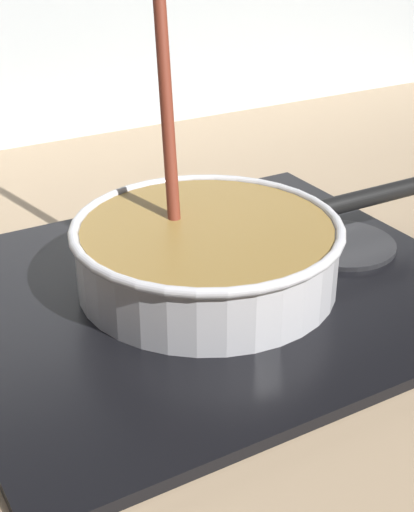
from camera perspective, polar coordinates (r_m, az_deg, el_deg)
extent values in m
cube|color=#9E8466|center=(0.66, 2.80, -13.07)|extent=(2.40, 1.60, 0.04)
cube|color=black|center=(0.80, 0.00, -2.59)|extent=(0.56, 0.48, 0.01)
torus|color=#592D0C|center=(0.79, 0.00, -1.96)|extent=(0.18, 0.18, 0.01)
cylinder|color=#262628|center=(0.89, 10.45, 0.93)|extent=(0.13, 0.13, 0.01)
cylinder|color=silver|center=(0.78, 0.00, 0.00)|extent=(0.28, 0.28, 0.07)
cylinder|color=olive|center=(0.78, 0.00, 0.26)|extent=(0.27, 0.27, 0.06)
torus|color=silver|center=(0.77, 0.00, 2.31)|extent=(0.29, 0.29, 0.01)
cylinder|color=black|center=(0.89, 12.51, 4.50)|extent=(0.16, 0.02, 0.02)
cylinder|color=#EDD88C|center=(0.77, -5.19, 1.55)|extent=(0.03, 0.03, 0.01)
cylinder|color=#E5CC7A|center=(0.79, 6.19, 2.32)|extent=(0.03, 0.03, 0.01)
cylinder|color=beige|center=(0.74, -1.17, 0.38)|extent=(0.03, 0.03, 0.01)
cylinder|color=#EDD88C|center=(0.80, 0.99, 2.74)|extent=(0.03, 0.03, 0.01)
cylinder|color=#EDD88C|center=(0.69, -5.45, -1.79)|extent=(0.03, 0.03, 0.01)
cylinder|color=beige|center=(0.79, 3.37, 2.31)|extent=(0.03, 0.03, 0.01)
cylinder|color=#EDD88C|center=(0.71, 4.81, -0.69)|extent=(0.03, 0.03, 0.01)
cylinder|color=maroon|center=(0.78, -3.17, 11.26)|extent=(0.05, 0.10, 0.25)
cube|color=brown|center=(0.79, -2.51, 1.76)|extent=(0.04, 0.05, 0.01)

